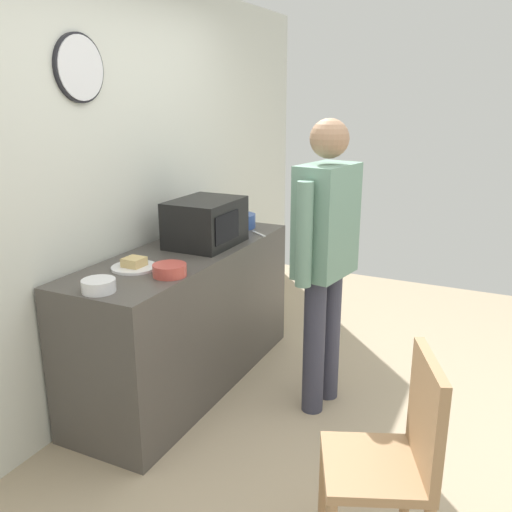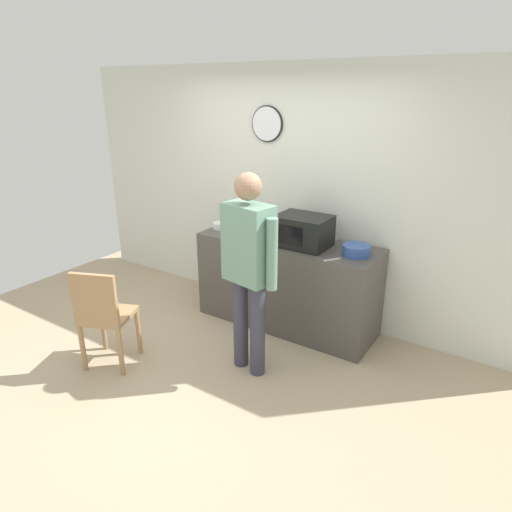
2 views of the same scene
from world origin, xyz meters
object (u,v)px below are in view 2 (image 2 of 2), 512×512
Objects in this scene: cereal_bowl at (238,235)px; spoon_utensil at (332,260)px; microwave at (303,231)px; person_standing at (249,261)px; wooden_chair at (103,314)px; salad_bowl at (356,250)px; sandwich_plate at (254,231)px; mixing_bowl at (221,225)px; fork_utensil at (334,240)px.

cereal_bowl reaches higher than spoon_utensil.
cereal_bowl is 1.09× the size of spoon_utensil.
microwave is 2.69× the size of cereal_bowl.
wooden_chair is (-1.07, -0.66, -0.50)m from person_standing.
salad_bowl is 0.27m from spoon_utensil.
sandwich_plate is 1.10m from person_standing.
person_standing is (0.95, -0.87, 0.07)m from mixing_bowl.
cereal_bowl is 0.40m from mixing_bowl.
sandwich_plate is 0.39m from mixing_bowl.
spoon_utensil is (1.05, -0.04, -0.03)m from cereal_bowl.
fork_utensil is at bearing 112.62° from spoon_utensil.
fork_utensil is at bearing 14.88° from sandwich_plate.
microwave is at bearing 86.07° from person_standing.
salad_bowl is 1.19m from cereal_bowl.
fork_utensil is 0.55m from spoon_utensil.
microwave is 1.97× the size of salad_bowl.
salad_bowl is at bearing 3.64° from microwave.
salad_bowl reaches higher than sandwich_plate.
person_standing reaches higher than salad_bowl.
wooden_chair is at bearing -94.30° from mixing_bowl.
microwave reaches higher than salad_bowl.
spoon_utensil is 0.80m from person_standing.
microwave is 2.94× the size of fork_utensil.
microwave is 0.53× the size of wooden_chair.
fork_utensil is at bearing 78.17° from person_standing.
fork_utensil is (1.20, 0.29, -0.03)m from mixing_bowl.
person_standing is (0.59, -0.69, 0.07)m from cereal_bowl.
salad_bowl reaches higher than wooden_chair.
salad_bowl is 1.05m from person_standing.
wooden_chair is at bearing -126.85° from microwave.
mixing_bowl is 0.10× the size of person_standing.
cereal_bowl is 0.11× the size of person_standing.
sandwich_plate is 1.03× the size of salad_bowl.
microwave is at bearing -120.23° from fork_utensil.
fork_utensil is 0.18× the size of wooden_chair.
sandwich_plate is at bearing 170.84° from microwave.
sandwich_plate is 1.54× the size of fork_utensil.
person_standing is 1.35m from wooden_chair.
person_standing reaches higher than mixing_bowl.
mixing_bowl is 1.00× the size of fork_utensil.
salad_bowl is 1.36× the size of cereal_bowl.
person_standing is (0.57, -0.94, 0.08)m from sandwich_plate.
mixing_bowl is at bearing 171.18° from spoon_utensil.
cereal_bowl is at bearing -26.04° from mixing_bowl.
sandwich_plate is at bearing 176.66° from salad_bowl.
person_standing is (-0.46, -0.65, 0.10)m from spoon_utensil.
sandwich_plate and mixing_bowl have the same top height.
microwave reaches higher than mixing_bowl.
person_standing is (-0.06, -0.84, -0.05)m from microwave.
sandwich_plate is at bearing 85.28° from cereal_bowl.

